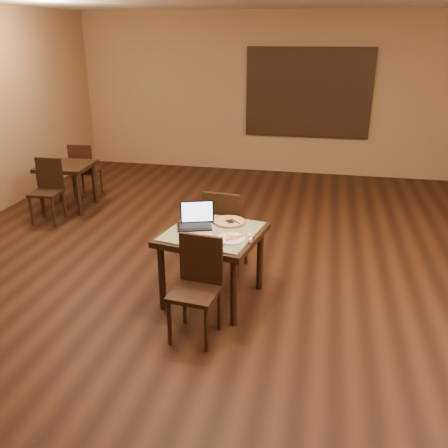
% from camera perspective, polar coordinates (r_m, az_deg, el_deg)
% --- Properties ---
extents(ground, '(10.00, 10.00, 0.00)m').
position_cam_1_polar(ground, '(5.11, 0.49, -8.36)').
color(ground, black).
rests_on(ground, ground).
extents(wall_back, '(8.00, 0.02, 3.00)m').
position_cam_1_polar(wall_back, '(9.43, 6.94, 15.16)').
color(wall_back, '#845E43').
rests_on(wall_back, ground).
extents(mural, '(2.34, 0.05, 1.64)m').
position_cam_1_polar(mural, '(9.35, 10.09, 15.25)').
color(mural, '#26658E').
rests_on(mural, wall_back).
extents(tiled_table, '(1.07, 1.07, 0.76)m').
position_cam_1_polar(tiled_table, '(4.73, -1.38, -1.96)').
color(tiled_table, black).
rests_on(tiled_table, ground).
extents(chair_main_near, '(0.44, 0.44, 0.93)m').
position_cam_1_polar(chair_main_near, '(4.25, -3.21, -6.90)').
color(chair_main_near, black).
rests_on(chair_main_near, ground).
extents(chair_main_far, '(0.47, 0.47, 0.99)m').
position_cam_1_polar(chair_main_far, '(5.33, 0.07, -0.36)').
color(chair_main_far, black).
rests_on(chair_main_far, ground).
extents(laptop, '(0.40, 0.37, 0.23)m').
position_cam_1_polar(laptop, '(4.81, -3.42, 0.53)').
color(laptop, black).
rests_on(laptop, tiled_table).
extents(plate, '(0.28, 0.28, 0.02)m').
position_cam_1_polar(plate, '(4.48, 0.81, -1.81)').
color(plate, white).
rests_on(plate, tiled_table).
extents(pizza_slice, '(0.24, 0.24, 0.02)m').
position_cam_1_polar(pizza_slice, '(4.48, 0.81, -1.65)').
color(pizza_slice, beige).
rests_on(pizza_slice, plate).
extents(pizza_pan, '(0.34, 0.34, 0.01)m').
position_cam_1_polar(pizza_pan, '(4.88, 0.64, 0.17)').
color(pizza_pan, silver).
rests_on(pizza_pan, tiled_table).
extents(pizza_whole, '(0.32, 0.32, 0.02)m').
position_cam_1_polar(pizza_whole, '(4.88, 0.64, 0.32)').
color(pizza_whole, beige).
rests_on(pizza_whole, pizza_pan).
extents(spatula, '(0.24, 0.24, 0.01)m').
position_cam_1_polar(spatula, '(4.85, 0.82, 0.32)').
color(spatula, silver).
rests_on(spatula, pizza_whole).
extents(napkin_roll, '(0.07, 0.16, 0.04)m').
position_cam_1_polar(napkin_roll, '(4.49, 3.17, -1.69)').
color(napkin_roll, white).
rests_on(napkin_roll, tiled_table).
extents(other_table_b, '(0.81, 0.81, 0.71)m').
position_cam_1_polar(other_table_b, '(7.78, -18.40, 5.97)').
color(other_table_b, black).
rests_on(other_table_b, ground).
extents(other_table_b_chair_near, '(0.42, 0.42, 0.92)m').
position_cam_1_polar(other_table_b_chair_near, '(7.36, -20.41, 4.27)').
color(other_table_b_chair_near, black).
rests_on(other_table_b_chair_near, ground).
extents(other_table_b_chair_far, '(0.42, 0.42, 0.92)m').
position_cam_1_polar(other_table_b_chair_far, '(8.24, -16.49, 6.53)').
color(other_table_b_chair_far, black).
rests_on(other_table_b_chair_far, ground).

